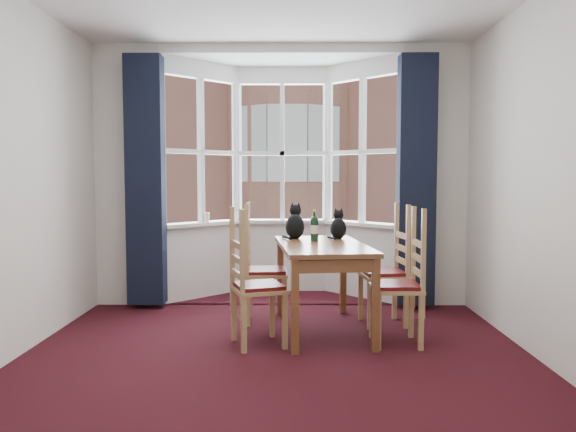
{
  "coord_description": "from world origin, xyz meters",
  "views": [
    {
      "loc": [
        0.13,
        -3.82,
        1.39
      ],
      "look_at": [
        0.09,
        1.05,
        1.05
      ],
      "focal_mm": 35.0,
      "sensor_mm": 36.0,
      "label": 1
    }
  ],
  "objects_px": {
    "chair_right_far": "(392,274)",
    "candle_tall": "(207,217)",
    "cat_right": "(338,227)",
    "cat_left": "(295,225)",
    "chair_left_far": "(257,273)",
    "dining_table": "(322,255)",
    "wine_bottle": "(314,227)",
    "chair_right_near": "(407,288)",
    "chair_left_near": "(248,289)"
  },
  "relations": [
    {
      "from": "chair_right_far",
      "to": "candle_tall",
      "type": "distance_m",
      "value": 2.31
    },
    {
      "from": "cat_right",
      "to": "cat_left",
      "type": "bearing_deg",
      "value": 177.81
    },
    {
      "from": "chair_left_far",
      "to": "dining_table",
      "type": "bearing_deg",
      "value": -28.0
    },
    {
      "from": "dining_table",
      "to": "wine_bottle",
      "type": "distance_m",
      "value": 0.33
    },
    {
      "from": "chair_right_near",
      "to": "chair_right_far",
      "type": "distance_m",
      "value": 0.64
    },
    {
      "from": "wine_bottle",
      "to": "candle_tall",
      "type": "relative_size",
      "value": 2.59
    },
    {
      "from": "dining_table",
      "to": "candle_tall",
      "type": "relative_size",
      "value": 13.03
    },
    {
      "from": "chair_left_far",
      "to": "chair_right_far",
      "type": "distance_m",
      "value": 1.29
    },
    {
      "from": "chair_left_near",
      "to": "chair_left_far",
      "type": "xyz_separation_m",
      "value": [
        0.02,
        0.78,
        0.0
      ]
    },
    {
      "from": "chair_right_far",
      "to": "cat_right",
      "type": "relative_size",
      "value": 3.04
    },
    {
      "from": "cat_right",
      "to": "candle_tall",
      "type": "height_order",
      "value": "cat_right"
    },
    {
      "from": "chair_left_far",
      "to": "chair_left_near",
      "type": "bearing_deg",
      "value": -91.83
    },
    {
      "from": "chair_left_far",
      "to": "chair_right_far",
      "type": "xyz_separation_m",
      "value": [
        1.29,
        -0.07,
        0.0
      ]
    },
    {
      "from": "candle_tall",
      "to": "chair_left_far",
      "type": "bearing_deg",
      "value": -59.59
    },
    {
      "from": "cat_left",
      "to": "cat_right",
      "type": "distance_m",
      "value": 0.42
    },
    {
      "from": "wine_bottle",
      "to": "chair_left_near",
      "type": "bearing_deg",
      "value": -129.99
    },
    {
      "from": "chair_right_far",
      "to": "wine_bottle",
      "type": "relative_size",
      "value": 3.16
    },
    {
      "from": "chair_right_far",
      "to": "candle_tall",
      "type": "bearing_deg",
      "value": 148.7
    },
    {
      "from": "chair_left_near",
      "to": "cat_right",
      "type": "height_order",
      "value": "cat_right"
    },
    {
      "from": "candle_tall",
      "to": "chair_right_near",
      "type": "bearing_deg",
      "value": -43.11
    },
    {
      "from": "cat_left",
      "to": "cat_right",
      "type": "bearing_deg",
      "value": -2.19
    },
    {
      "from": "wine_bottle",
      "to": "dining_table",
      "type": "bearing_deg",
      "value": -74.31
    },
    {
      "from": "chair_left_near",
      "to": "chair_right_near",
      "type": "relative_size",
      "value": 1.0
    },
    {
      "from": "chair_left_far",
      "to": "wine_bottle",
      "type": "bearing_deg",
      "value": -10.44
    },
    {
      "from": "chair_left_far",
      "to": "candle_tall",
      "type": "distance_m",
      "value": 1.35
    },
    {
      "from": "cat_left",
      "to": "cat_right",
      "type": "height_order",
      "value": "cat_left"
    },
    {
      "from": "cat_left",
      "to": "candle_tall",
      "type": "relative_size",
      "value": 3.18
    },
    {
      "from": "cat_left",
      "to": "wine_bottle",
      "type": "xyz_separation_m",
      "value": [
        0.18,
        -0.21,
        -0.01
      ]
    },
    {
      "from": "chair_right_near",
      "to": "wine_bottle",
      "type": "distance_m",
      "value": 1.06
    },
    {
      "from": "dining_table",
      "to": "cat_right",
      "type": "xyz_separation_m",
      "value": [
        0.18,
        0.42,
        0.22
      ]
    },
    {
      "from": "dining_table",
      "to": "chair_right_far",
      "type": "bearing_deg",
      "value": 20.38
    },
    {
      "from": "cat_right",
      "to": "wine_bottle",
      "type": "distance_m",
      "value": 0.31
    },
    {
      "from": "chair_left_far",
      "to": "candle_tall",
      "type": "bearing_deg",
      "value": 120.41
    },
    {
      "from": "candle_tall",
      "to": "wine_bottle",
      "type": "bearing_deg",
      "value": -45.2
    },
    {
      "from": "chair_left_near",
      "to": "chair_right_far",
      "type": "relative_size",
      "value": 1.0
    },
    {
      "from": "cat_right",
      "to": "dining_table",
      "type": "bearing_deg",
      "value": -112.65
    },
    {
      "from": "chair_left_near",
      "to": "cat_right",
      "type": "bearing_deg",
      "value": 47.35
    },
    {
      "from": "dining_table",
      "to": "candle_tall",
      "type": "xyz_separation_m",
      "value": [
        -1.26,
        1.43,
        0.24
      ]
    },
    {
      "from": "chair_right_near",
      "to": "chair_left_far",
      "type": "bearing_deg",
      "value": 151.08
    },
    {
      "from": "chair_left_near",
      "to": "cat_left",
      "type": "bearing_deg",
      "value": 66.42
    },
    {
      "from": "chair_right_far",
      "to": "candle_tall",
      "type": "xyz_separation_m",
      "value": [
        -1.93,
        1.17,
        0.45
      ]
    },
    {
      "from": "chair_left_near",
      "to": "wine_bottle",
      "type": "height_order",
      "value": "wine_bottle"
    },
    {
      "from": "cat_right",
      "to": "wine_bottle",
      "type": "relative_size",
      "value": 1.04
    },
    {
      "from": "chair_right_far",
      "to": "wine_bottle",
      "type": "height_order",
      "value": "wine_bottle"
    },
    {
      "from": "chair_right_far",
      "to": "cat_right",
      "type": "bearing_deg",
      "value": 161.11
    },
    {
      "from": "chair_left_near",
      "to": "chair_right_far",
      "type": "height_order",
      "value": "same"
    },
    {
      "from": "dining_table",
      "to": "chair_right_near",
      "type": "relative_size",
      "value": 1.59
    },
    {
      "from": "wine_bottle",
      "to": "candle_tall",
      "type": "height_order",
      "value": "wine_bottle"
    },
    {
      "from": "cat_left",
      "to": "cat_right",
      "type": "relative_size",
      "value": 1.18
    },
    {
      "from": "dining_table",
      "to": "cat_right",
      "type": "height_order",
      "value": "cat_right"
    }
  ]
}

